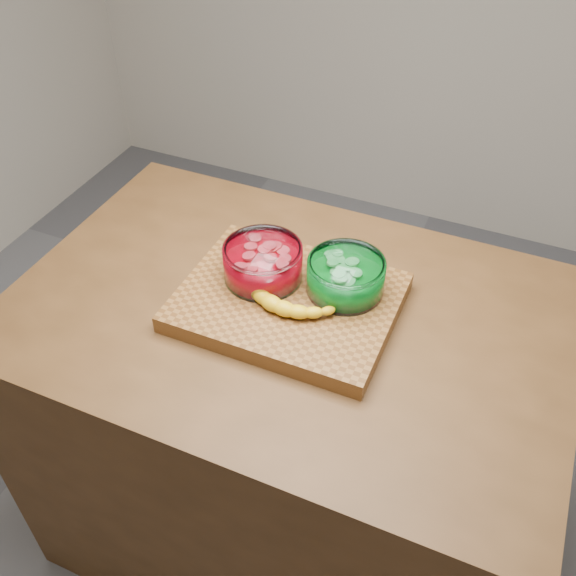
% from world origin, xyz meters
% --- Properties ---
extents(ground, '(3.50, 3.50, 0.00)m').
position_xyz_m(ground, '(0.00, 0.00, 0.00)').
color(ground, '#57585C').
rests_on(ground, ground).
extents(counter, '(1.20, 0.80, 0.90)m').
position_xyz_m(counter, '(0.00, 0.00, 0.45)').
color(counter, '#503218').
rests_on(counter, ground).
extents(cutting_board, '(0.45, 0.35, 0.04)m').
position_xyz_m(cutting_board, '(0.00, 0.00, 0.92)').
color(cutting_board, brown).
rests_on(cutting_board, counter).
extents(bowl_red, '(0.17, 0.17, 0.08)m').
position_xyz_m(bowl_red, '(-0.07, 0.03, 0.98)').
color(bowl_red, white).
rests_on(bowl_red, cutting_board).
extents(bowl_green, '(0.16, 0.16, 0.08)m').
position_xyz_m(bowl_green, '(0.10, 0.06, 0.98)').
color(bowl_green, white).
rests_on(bowl_green, cutting_board).
extents(banana, '(0.25, 0.15, 0.04)m').
position_xyz_m(banana, '(0.00, -0.01, 0.96)').
color(banana, gold).
rests_on(banana, cutting_board).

